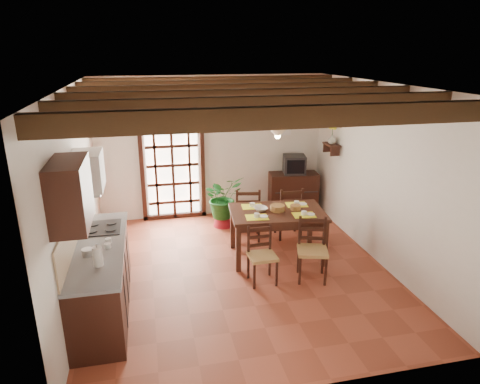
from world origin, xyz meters
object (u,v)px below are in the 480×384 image
object	(u,v)px
chair_far_right	(288,221)
sideboard	(293,193)
kitchen_counter	(102,277)
chair_near_left	(262,265)
dining_table	(277,217)
crt_tv	(294,164)
pendant_lamp	(278,131)
chair_far_left	(248,223)
chair_near_right	(312,261)
potted_plant	(223,198)

from	to	relation	value
chair_far_right	sideboard	world-z (taller)	chair_far_right
kitchen_counter	chair_near_left	distance (m)	2.23
dining_table	crt_tv	bearing A→B (deg)	69.00
sideboard	pendant_lamp	distance (m)	2.61
chair_near_left	sideboard	bearing A→B (deg)	59.94
chair_far_right	chair_far_left	bearing A→B (deg)	-3.10
kitchen_counter	pendant_lamp	world-z (taller)	pendant_lamp
dining_table	chair_far_left	distance (m)	0.94
chair_far_left	chair_far_right	bearing A→B (deg)	-174.55
chair_near_right	chair_far_right	size ratio (longest dim) A/B	0.97
chair_near_left	sideboard	world-z (taller)	chair_near_left
kitchen_counter	pendant_lamp	distance (m)	3.27
chair_near_right	chair_far_left	xyz separation A→B (m)	(-0.60, 1.59, 0.01)
chair_near_left	pendant_lamp	distance (m)	2.04
chair_near_left	chair_far_left	world-z (taller)	chair_far_left
pendant_lamp	crt_tv	bearing A→B (deg)	62.15
chair_far_left	crt_tv	size ratio (longest dim) A/B	1.96
pendant_lamp	kitchen_counter	bearing A→B (deg)	-158.61
kitchen_counter	pendant_lamp	size ratio (longest dim) A/B	2.66
crt_tv	chair_near_left	bearing A→B (deg)	-107.17
chair_far_right	potted_plant	size ratio (longest dim) A/B	0.45
chair_far_left	kitchen_counter	bearing A→B (deg)	47.32
kitchen_counter	pendant_lamp	xyz separation A→B (m)	(2.66, 1.04, 1.60)
kitchen_counter	chair_far_left	world-z (taller)	kitchen_counter
chair_near_left	chair_near_right	xyz separation A→B (m)	(0.74, -0.07, 0.03)
kitchen_counter	potted_plant	bearing A→B (deg)	49.78
crt_tv	pendant_lamp	size ratio (longest dim) A/B	0.59
kitchen_counter	chair_near_left	bearing A→B (deg)	5.63
chair_near_left	chair_far_right	distance (m)	1.69
chair_near_right	potted_plant	world-z (taller)	potted_plant
chair_near_right	chair_far_right	xyz separation A→B (m)	(0.15, 1.51, 0.01)
dining_table	chair_far_right	world-z (taller)	chair_far_right
dining_table	chair_near_right	size ratio (longest dim) A/B	1.69
pendant_lamp	sideboard	bearing A→B (deg)	62.22
dining_table	pendant_lamp	distance (m)	1.38
dining_table	crt_tv	size ratio (longest dim) A/B	3.15
chair_far_right	crt_tv	bearing A→B (deg)	-110.69
kitchen_counter	potted_plant	xyz separation A→B (m)	(2.03, 2.40, 0.10)
sideboard	crt_tv	distance (m)	0.61
chair_near_left	dining_table	bearing A→B (deg)	56.25
chair_near_right	sideboard	distance (m)	2.76
chair_near_left	crt_tv	bearing A→B (deg)	59.88
chair_far_right	kitchen_counter	bearing A→B (deg)	30.64
crt_tv	chair_far_right	bearing A→B (deg)	-102.28
chair_far_right	pendant_lamp	bearing A→B (deg)	56.84
chair_far_right	sideboard	distance (m)	1.27
chair_near_left	potted_plant	size ratio (longest dim) A/B	0.40
kitchen_counter	dining_table	xyz separation A→B (m)	(2.66, 0.94, 0.23)
chair_far_left	pendant_lamp	world-z (taller)	pendant_lamp
chair_far_right	crt_tv	distance (m)	1.46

